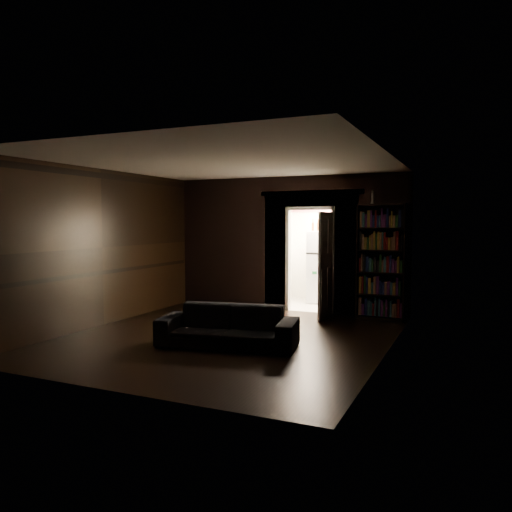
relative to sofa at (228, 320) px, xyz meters
The scene contains 9 objects.
ground 0.65m from the sofa, 119.15° to the left, with size 5.50×5.50×0.00m, color black.
room_walls 2.01m from the sofa, 99.78° to the left, with size 5.02×5.61×2.84m.
kitchen_alcove 4.41m from the sofa, 86.74° to the left, with size 2.20×1.80×2.60m.
sofa is the anchor object (origin of this frame).
bookshelf 3.54m from the sofa, 60.13° to the left, with size 0.90×0.32×2.20m, color black.
refrigerator 4.51m from the sofa, 87.10° to the left, with size 0.74×0.68×1.65m, color white.
door 2.92m from the sofa, 75.56° to the left, with size 0.85×0.05×2.05m, color silver.
figurine 3.90m from the sofa, 62.79° to the left, with size 0.09×0.09×0.26m, color silver.
bottles 4.68m from the sofa, 88.03° to the left, with size 0.68×0.08×0.28m, color black.
Camera 1 is at (3.63, -7.02, 1.87)m, focal length 35.00 mm.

